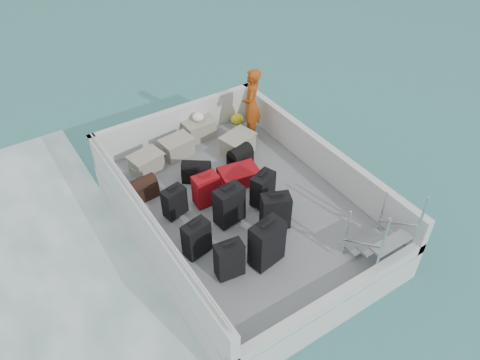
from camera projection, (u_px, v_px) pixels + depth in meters
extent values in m
plane|color=#185556|center=(242.00, 228.00, 8.63)|extent=(160.00, 160.00, 0.00)
cube|color=silver|center=(242.00, 217.00, 8.44)|extent=(3.60, 5.00, 0.60)
cube|color=slate|center=(242.00, 204.00, 8.23)|extent=(3.30, 4.70, 0.02)
cube|color=silver|center=(149.00, 229.00, 7.28)|extent=(0.14, 5.00, 0.70)
cube|color=silver|center=(319.00, 156.00, 8.72)|extent=(0.14, 5.00, 0.70)
cube|color=silver|center=(176.00, 123.00, 9.55)|extent=(3.60, 0.14, 0.70)
cube|color=silver|center=(336.00, 298.00, 6.61)|extent=(3.60, 0.14, 0.20)
cylinder|color=silver|center=(146.00, 211.00, 7.02)|extent=(0.04, 4.80, 0.04)
cube|color=black|center=(229.00, 260.00, 6.84)|extent=(0.44, 0.29, 0.65)
cube|color=black|center=(197.00, 239.00, 7.18)|extent=(0.46, 0.31, 0.63)
cube|color=black|center=(175.00, 202.00, 7.85)|extent=(0.43, 0.30, 0.56)
cube|color=black|center=(267.00, 244.00, 6.99)|extent=(0.56, 0.38, 0.78)
cube|color=black|center=(229.00, 206.00, 7.68)|extent=(0.52, 0.35, 0.71)
cube|color=maroon|center=(206.00, 190.00, 8.06)|extent=(0.44, 0.28, 0.60)
cube|color=black|center=(275.00, 212.00, 7.62)|extent=(0.54, 0.43, 0.65)
cube|color=black|center=(263.00, 189.00, 8.07)|extent=(0.50, 0.39, 0.61)
cube|color=maroon|center=(239.00, 176.00, 8.60)|extent=(0.78, 0.58, 0.28)
cube|color=gray|center=(146.00, 163.00, 8.83)|extent=(0.63, 0.49, 0.34)
cube|color=gray|center=(177.00, 148.00, 9.20)|extent=(0.62, 0.47, 0.35)
cube|color=gray|center=(199.00, 129.00, 9.67)|extent=(0.62, 0.43, 0.37)
cube|color=gray|center=(238.00, 144.00, 9.27)|extent=(0.70, 0.57, 0.37)
ellipsoid|color=yellow|center=(237.00, 119.00, 10.11)|extent=(0.28, 0.26, 0.22)
ellipsoid|color=white|center=(198.00, 118.00, 9.49)|extent=(0.24, 0.24, 0.18)
imported|color=#D55614|center=(251.00, 105.00, 9.31)|extent=(0.64, 0.66, 1.52)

